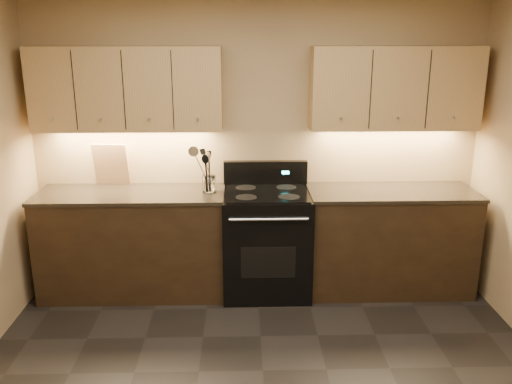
{
  "coord_description": "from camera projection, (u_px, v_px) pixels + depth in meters",
  "views": [
    {
      "loc": [
        -0.14,
        -2.81,
        2.25
      ],
      "look_at": [
        -0.02,
        1.45,
        1.0
      ],
      "focal_mm": 38.0,
      "sensor_mm": 36.0,
      "label": 1
    }
  ],
  "objects": [
    {
      "name": "wall_back",
      "position": [
        257.0,
        143.0,
        4.89
      ],
      "size": [
        4.0,
        0.04,
        2.6
      ],
      "primitive_type": "cube",
      "color": "tan",
      "rests_on": "ground"
    },
    {
      "name": "counter_left",
      "position": [
        134.0,
        243.0,
        4.8
      ],
      "size": [
        1.62,
        0.62,
        0.93
      ],
      "color": "black",
      "rests_on": "ground"
    },
    {
      "name": "counter_right",
      "position": [
        389.0,
        240.0,
        4.86
      ],
      "size": [
        1.46,
        0.62,
        0.93
      ],
      "color": "black",
      "rests_on": "ground"
    },
    {
      "name": "stove",
      "position": [
        266.0,
        241.0,
        4.81
      ],
      "size": [
        0.76,
        0.68,
        1.14
      ],
      "color": "black",
      "rests_on": "ground"
    },
    {
      "name": "upper_cab_left",
      "position": [
        127.0,
        89.0,
        4.57
      ],
      "size": [
        1.6,
        0.3,
        0.7
      ],
      "primitive_type": "cube",
      "color": "tan",
      "rests_on": "wall_back"
    },
    {
      "name": "upper_cab_right",
      "position": [
        395.0,
        88.0,
        4.63
      ],
      "size": [
        1.44,
        0.3,
        0.7
      ],
      "primitive_type": "cube",
      "color": "tan",
      "rests_on": "wall_back"
    },
    {
      "name": "outlet_plate",
      "position": [
        113.0,
        163.0,
        4.9
      ],
      "size": [
        0.08,
        0.01,
        0.12
      ],
      "primitive_type": "cube",
      "color": "#B2B5BA",
      "rests_on": "wall_back"
    },
    {
      "name": "utensil_crock",
      "position": [
        209.0,
        184.0,
        4.68
      ],
      "size": [
        0.15,
        0.15,
        0.14
      ],
      "color": "white",
      "rests_on": "counter_left"
    },
    {
      "name": "cutting_board",
      "position": [
        111.0,
        164.0,
        4.85
      ],
      "size": [
        0.32,
        0.14,
        0.39
      ],
      "primitive_type": "cube",
      "rotation": [
        0.23,
        0.0,
        -0.1
      ],
      "color": "tan",
      "rests_on": "counter_left"
    },
    {
      "name": "wooden_spoon",
      "position": [
        205.0,
        172.0,
        4.64
      ],
      "size": [
        0.1,
        0.12,
        0.33
      ],
      "primitive_type": null,
      "rotation": [
        -0.1,
        0.14,
        0.33
      ],
      "color": "tan",
      "rests_on": "utensil_crock"
    },
    {
      "name": "black_spoon",
      "position": [
        207.0,
        171.0,
        4.66
      ],
      "size": [
        0.08,
        0.16,
        0.34
      ],
      "primitive_type": null,
      "rotation": [
        0.31,
        -0.01,
        -0.09
      ],
      "color": "black",
      "rests_on": "utensil_crock"
    },
    {
      "name": "black_turner",
      "position": [
        209.0,
        171.0,
        4.62
      ],
      "size": [
        0.11,
        0.19,
        0.37
      ],
      "primitive_type": null,
      "rotation": [
        -0.25,
        0.08,
        0.37
      ],
      "color": "black",
      "rests_on": "utensil_crock"
    },
    {
      "name": "steel_spatula",
      "position": [
        213.0,
        167.0,
        4.66
      ],
      "size": [
        0.18,
        0.13,
        0.41
      ],
      "primitive_type": null,
      "rotation": [
        0.12,
        -0.22,
        -0.17
      ],
      "color": "silver",
      "rests_on": "utensil_crock"
    },
    {
      "name": "steel_skimmer",
      "position": [
        211.0,
        168.0,
        4.63
      ],
      "size": [
        0.25,
        0.1,
        0.4
      ],
      "primitive_type": null,
      "rotation": [
        -0.06,
        -0.4,
        0.13
      ],
      "color": "silver",
      "rests_on": "utensil_crock"
    }
  ]
}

